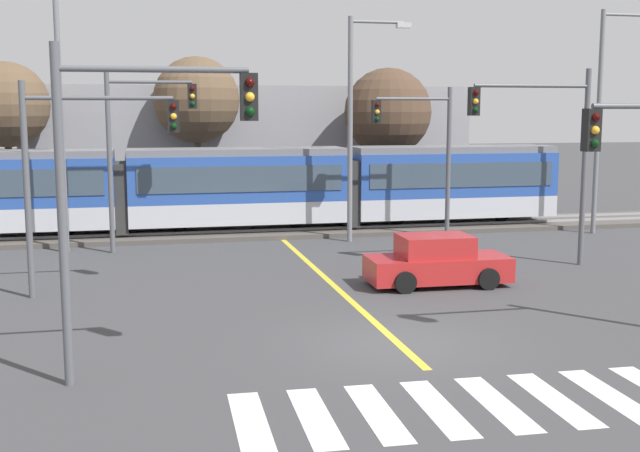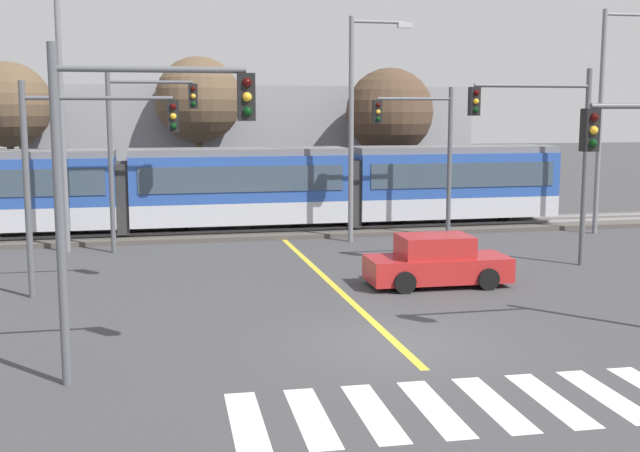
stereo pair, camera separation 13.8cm
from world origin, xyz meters
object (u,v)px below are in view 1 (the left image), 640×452
Objects in this scene: bare_tree_far_west at (6,105)px; bare_tree_west at (197,100)px; traffic_light_near_left at (128,163)px; traffic_light_far_right at (423,141)px; bare_tree_east at (388,112)px; sedan_crossing at (437,262)px; traffic_light_far_left at (138,135)px; traffic_light_mid_right at (548,138)px; street_lamp_centre at (356,115)px; street_lamp_west at (66,102)px; light_rail_tram at (238,186)px; traffic_light_mid_left at (81,154)px; street_lamp_east at (604,108)px.

bare_tree_west is (8.59, 0.12, 0.24)m from bare_tree_far_west.
traffic_light_far_right is at bearing 52.65° from traffic_light_near_left.
bare_tree_far_west is 17.78m from bare_tree_east.
sedan_crossing is 12.13m from traffic_light_far_left.
traffic_light_far_right is 8.05m from bare_tree_east.
street_lamp_centre reaches higher than traffic_light_mid_right.
traffic_light_far_right is at bearing -97.30° from bare_tree_east.
traffic_light_near_left is 15.22m from street_lamp_west.
light_rail_tram is 4.69× the size of traffic_light_mid_left.
bare_tree_east reaches higher than sedan_crossing.
bare_tree_west is (-8.14, 9.18, 1.67)m from traffic_light_far_right.
sedan_crossing is 14.60m from street_lamp_west.
street_lamp_centre is (9.88, 7.42, 1.02)m from traffic_light_mid_left.
traffic_light_far_right is 0.66× the size of street_lamp_east.
bare_tree_east is (-1.16, 13.72, 0.81)m from traffic_light_mid_right.
traffic_light_mid_left is at bearing -82.75° from street_lamp_west.
street_lamp_east is at bearing 37.95° from traffic_light_near_left.
bare_tree_east reaches higher than traffic_light_mid_left.
bare_tree_far_west reaches higher than light_rail_tram.
traffic_light_mid_left is at bearing 174.68° from sedan_crossing.
traffic_light_mid_right is at bearing -45.73° from light_rail_tram.
bare_tree_west is at bearing 73.14° from traffic_light_far_left.
traffic_light_near_left is 0.87× the size of bare_tree_far_west.
street_lamp_east reaches higher than bare_tree_west.
traffic_light_far_left is 14.51m from traffic_light_near_left.
traffic_light_near_left is 0.83× the size of bare_tree_west.
traffic_light_mid_right is at bearing -55.48° from bare_tree_west.
traffic_light_far_left reaches higher than traffic_light_far_right.
street_lamp_east is at bearing -28.45° from bare_tree_west.
traffic_light_near_left is (1.37, -7.69, 0.23)m from traffic_light_mid_left.
traffic_light_mid_left is at bearing -105.10° from bare_tree_west.
traffic_light_far_left is 10.93m from traffic_light_far_right.
traffic_light_near_left reaches higher than traffic_light_far_right.
traffic_light_far_right is (-2.18, 5.81, -0.30)m from traffic_light_mid_right.
bare_tree_far_west is (-18.90, 14.88, 1.13)m from traffic_light_mid_right.
bare_tree_east is at bearing 47.57° from traffic_light_mid_left.
bare_tree_east is (3.34, 15.68, 4.38)m from sedan_crossing.
light_rail_tram is 3.80× the size of bare_tree_far_west.
street_lamp_east is at bearing -11.66° from light_rail_tram.
traffic_light_mid_right is at bearing -69.48° from traffic_light_far_right.
bare_tree_far_west is at bearing 149.09° from street_lamp_centre.
light_rail_tram is 7.97m from traffic_light_far_right.
traffic_light_mid_left is 7.82m from traffic_light_near_left.
bare_tree_east reaches higher than traffic_light_far_left.
street_lamp_west reaches higher than bare_tree_east.
sedan_crossing is 10.69m from traffic_light_mid_left.
traffic_light_far_left is 10.82m from bare_tree_far_west.
street_lamp_west reaches higher than bare_tree_far_west.
traffic_light_mid_left is 0.68× the size of street_lamp_centre.
bare_tree_west is (2.95, 23.70, 1.44)m from traffic_light_near_left.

